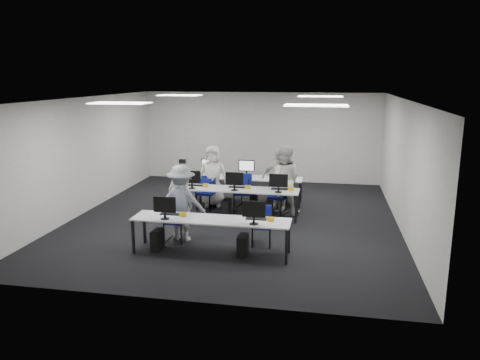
% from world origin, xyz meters
% --- Properties ---
extents(room, '(9.00, 9.02, 3.00)m').
position_xyz_m(room, '(0.00, 0.00, 1.50)').
color(room, black).
rests_on(room, ground).
extents(ceiling_panels, '(5.20, 4.60, 0.02)m').
position_xyz_m(ceiling_panels, '(0.00, 0.00, 2.98)').
color(ceiling_panels, white).
rests_on(ceiling_panels, room).
extents(desk_front, '(3.20, 0.70, 0.73)m').
position_xyz_m(desk_front, '(0.00, -2.40, 0.68)').
color(desk_front, '#B9BCBD').
rests_on(desk_front, ground).
extents(desk_mid, '(3.20, 0.70, 0.73)m').
position_xyz_m(desk_mid, '(0.00, 0.20, 0.68)').
color(desk_mid, '#B9BCBD').
rests_on(desk_mid, ground).
extents(desk_back, '(3.20, 0.70, 0.73)m').
position_xyz_m(desk_back, '(0.00, 1.60, 0.68)').
color(desk_back, '#B9BCBD').
rests_on(desk_back, ground).
extents(equipment_front, '(2.51, 0.41, 1.19)m').
position_xyz_m(equipment_front, '(-0.19, -2.42, 0.36)').
color(equipment_front, '#0B3994').
rests_on(equipment_front, desk_front).
extents(equipment_mid, '(2.91, 0.41, 1.19)m').
position_xyz_m(equipment_mid, '(-0.19, 0.18, 0.36)').
color(equipment_mid, white).
rests_on(equipment_mid, desk_mid).
extents(equipment_back, '(2.91, 0.41, 1.19)m').
position_xyz_m(equipment_back, '(0.19, 1.62, 0.36)').
color(equipment_back, white).
rests_on(equipment_back, desk_back).
extents(chair_0, '(0.45, 0.48, 0.88)m').
position_xyz_m(chair_0, '(-0.93, -1.82, 0.28)').
color(chair_0, navy).
rests_on(chair_0, ground).
extents(chair_1, '(0.44, 0.47, 0.83)m').
position_xyz_m(chair_1, '(0.94, -1.73, 0.26)').
color(chair_1, navy).
rests_on(chair_1, ground).
extents(chair_2, '(0.49, 0.52, 0.86)m').
position_xyz_m(chair_2, '(-0.92, 0.75, 0.27)').
color(chair_2, navy).
rests_on(chair_2, ground).
extents(chair_3, '(0.54, 0.57, 0.97)m').
position_xyz_m(chair_3, '(0.08, 0.74, 0.31)').
color(chair_3, navy).
rests_on(chair_3, ground).
extents(chair_4, '(0.56, 0.58, 0.86)m').
position_xyz_m(chair_4, '(1.04, 0.64, 0.27)').
color(chair_4, navy).
rests_on(chair_4, ground).
extents(chair_5, '(0.45, 0.49, 0.83)m').
position_xyz_m(chair_5, '(-0.99, 0.92, 0.26)').
color(chair_5, navy).
rests_on(chair_5, ground).
extents(chair_6, '(0.50, 0.53, 0.85)m').
position_xyz_m(chair_6, '(0.06, 1.15, 0.27)').
color(chair_6, navy).
rests_on(chair_6, ground).
extents(chair_7, '(0.45, 0.49, 0.87)m').
position_xyz_m(chair_7, '(1.00, 1.06, 0.27)').
color(chair_7, navy).
rests_on(chair_7, ground).
extents(handbag, '(0.39, 0.29, 0.29)m').
position_xyz_m(handbag, '(-1.45, 0.37, 0.88)').
color(handbag, tan).
rests_on(handbag, desk_mid).
extents(student_0, '(0.70, 0.56, 1.67)m').
position_xyz_m(student_0, '(-0.86, -1.70, 0.83)').
color(student_0, silver).
rests_on(student_0, ground).
extents(student_1, '(0.93, 0.76, 1.80)m').
position_xyz_m(student_1, '(1.18, 0.72, 0.90)').
color(student_1, silver).
rests_on(student_1, ground).
extents(student_2, '(0.88, 0.63, 1.68)m').
position_xyz_m(student_2, '(-0.81, 1.05, 0.84)').
color(student_2, silver).
rests_on(student_2, ground).
extents(student_3, '(1.05, 0.69, 1.66)m').
position_xyz_m(student_3, '(1.00, 1.05, 0.83)').
color(student_3, silver).
rests_on(student_3, ground).
extents(photographer, '(1.11, 0.68, 1.67)m').
position_xyz_m(photographer, '(-0.83, -1.70, 0.83)').
color(photographer, gray).
rests_on(photographer, ground).
extents(dslr_camera, '(0.15, 0.19, 0.10)m').
position_xyz_m(dslr_camera, '(-0.84, -1.52, 1.72)').
color(dslr_camera, black).
rests_on(dslr_camera, photographer).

